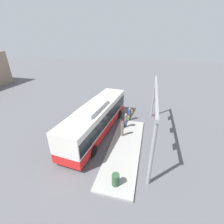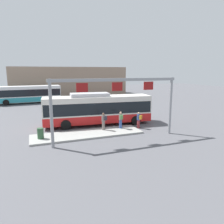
# 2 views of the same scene
# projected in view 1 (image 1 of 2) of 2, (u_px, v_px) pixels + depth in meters

# --- Properties ---
(ground_plane) EXTENTS (120.00, 120.00, 0.00)m
(ground_plane) POSITION_uv_depth(u_px,v_px,m) (98.00, 132.00, 16.55)
(ground_plane) COLOR #56565B
(platform_curb) EXTENTS (10.00, 2.80, 0.16)m
(platform_curb) POSITION_uv_depth(u_px,v_px,m) (125.00, 148.00, 14.03)
(platform_curb) COLOR #9E9E99
(platform_curb) RESTS_ON ground
(bus_main) EXTENTS (11.60, 3.62, 3.46)m
(bus_main) POSITION_uv_depth(u_px,v_px,m) (97.00, 117.00, 15.75)
(bus_main) COLOR red
(bus_main) RESTS_ON ground
(person_boarding) EXTENTS (0.51, 0.60, 1.67)m
(person_boarding) POSITION_uv_depth(u_px,v_px,m) (130.00, 114.00, 18.48)
(person_boarding) COLOR maroon
(person_boarding) RESTS_ON ground
(person_waiting_near) EXTENTS (0.37, 0.55, 1.67)m
(person_waiting_near) POSITION_uv_depth(u_px,v_px,m) (126.00, 120.00, 16.74)
(person_waiting_near) COLOR #334C8C
(person_waiting_near) RESTS_ON platform_curb
(person_waiting_mid) EXTENTS (0.54, 0.61, 1.67)m
(person_waiting_mid) POSITION_uv_depth(u_px,v_px,m) (123.00, 128.00, 15.23)
(person_waiting_mid) COLOR slate
(person_waiting_mid) RESTS_ON platform_curb
(platform_sign_gantry) EXTENTS (10.93, 0.24, 5.20)m
(platform_sign_gantry) POSITION_uv_depth(u_px,v_px,m) (155.00, 104.00, 13.61)
(platform_sign_gantry) COLOR gray
(platform_sign_gantry) RESTS_ON ground
(trash_bin) EXTENTS (0.52, 0.52, 0.90)m
(trash_bin) POSITION_uv_depth(u_px,v_px,m) (116.00, 180.00, 10.23)
(trash_bin) COLOR #2D5133
(trash_bin) RESTS_ON platform_curb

